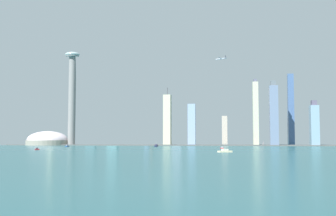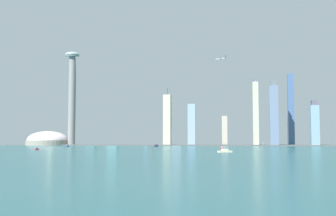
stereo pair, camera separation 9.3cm
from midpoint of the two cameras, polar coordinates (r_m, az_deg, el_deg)
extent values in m
plane|color=#24595E|center=(444.60, -9.70, -6.38)|extent=(6000.00, 6000.00, 0.00)
cube|color=#535655|center=(970.14, 0.50, -5.12)|extent=(792.52, 74.46, 2.15)
cylinder|color=gray|center=(1023.21, -13.09, 1.12)|extent=(17.43, 17.43, 219.41)
ellipsoid|color=#A1B9BD|center=(1038.82, -12.99, 7.16)|extent=(36.77, 36.77, 12.46)
torus|color=gray|center=(1037.98, -13.00, 6.92)|extent=(33.74, 33.74, 2.49)
cone|color=silver|center=(1048.85, -12.95, 9.66)|extent=(8.71, 8.71, 80.66)
cylinder|color=gray|center=(1047.19, -16.20, -4.61)|extent=(105.03, 105.03, 12.21)
ellipsoid|color=silver|center=(1047.14, -16.19, -4.28)|extent=(99.78, 99.78, 43.93)
cube|color=#ADA395|center=(1016.20, 7.83, -3.11)|extent=(13.01, 26.93, 70.54)
cylinder|color=#4C4C51|center=(1017.72, 7.80, -0.81)|extent=(1.60, 1.60, 11.38)
cube|color=#B4B79B|center=(967.36, 11.98, -0.79)|extent=(12.34, 23.48, 145.69)
cube|color=#52556B|center=(974.69, 11.91, 3.70)|extent=(7.41, 14.09, 7.09)
cube|color=#436192|center=(1034.96, 16.54, -0.22)|extent=(13.82, 24.19, 170.98)
cube|color=slate|center=(1117.21, -10.57, -2.85)|extent=(25.77, 14.77, 82.89)
cube|color=#51605F|center=(1119.08, -10.54, -0.53)|extent=(15.46, 8.86, 7.81)
cube|color=#A0A9BE|center=(1062.31, 1.17, -1.30)|extent=(27.14, 24.42, 140.69)
cube|color=#605C61|center=(1068.61, 1.17, 2.70)|extent=(16.28, 14.65, 8.74)
cube|color=slate|center=(1025.49, -2.90, -2.92)|extent=(12.32, 15.65, 78.99)
cube|color=gray|center=(1068.87, -2.44, -2.35)|extent=(12.96, 17.71, 102.01)
cylinder|color=#4C4C51|center=(1072.29, -2.43, 0.78)|extent=(1.60, 1.60, 15.31)
cube|color=#7999AE|center=(957.22, 19.52, -2.31)|extent=(17.90, 24.78, 88.55)
cube|color=#524D62|center=(959.89, 19.45, 0.66)|extent=(10.74, 14.87, 11.06)
cube|color=#78A8B2|center=(1044.31, -7.60, -2.35)|extent=(25.70, 20.50, 99.57)
cube|color=slate|center=(944.68, 14.37, -1.04)|extent=(18.43, 22.05, 133.47)
cube|color=slate|center=(951.18, 14.30, 3.32)|extent=(11.06, 13.23, 11.36)
cube|color=#BEBB9D|center=(981.73, -0.10, -1.68)|extent=(17.52, 20.38, 119.95)
cylinder|color=#4C4C51|center=(987.08, -0.10, 2.32)|extent=(1.60, 1.60, 17.76)
cube|color=beige|center=(1113.84, -15.72, -1.70)|extent=(13.33, 20.34, 124.40)
cylinder|color=#4C4C51|center=(1118.89, -15.65, 1.92)|extent=(1.60, 1.60, 17.10)
cube|color=gray|center=(1042.13, 12.56, -0.35)|extent=(13.84, 21.72, 169.74)
cube|color=#4C6164|center=(1051.56, 12.49, 4.48)|extent=(8.30, 13.03, 7.64)
cube|color=#859EC8|center=(987.91, 3.29, -2.30)|extent=(17.98, 14.88, 98.60)
cube|color=#B4232A|center=(655.27, -17.60, -5.44)|extent=(6.06, 5.82, 1.39)
cube|color=#3A3946|center=(655.23, -17.60, -5.31)|extent=(3.06, 2.99, 1.65)
cylinder|color=silver|center=(655.18, -17.60, -5.10)|extent=(0.24, 0.24, 3.25)
cube|color=#141936|center=(850.11, -1.64, -5.26)|extent=(5.85, 15.03, 2.23)
cube|color=#35364C|center=(850.07, -1.64, -5.09)|extent=(3.99, 6.65, 2.91)
cylinder|color=silver|center=(850.02, -1.64, -4.86)|extent=(0.24, 0.24, 3.72)
cube|color=#A8272F|center=(702.36, 7.44, -5.51)|extent=(6.48, 2.16, 1.22)
cube|color=#A597A4|center=(702.32, 7.43, -5.37)|extent=(2.86, 1.47, 2.04)
cube|color=beige|center=(518.90, 7.85, -5.96)|extent=(18.47, 13.76, 2.00)
cube|color=silver|center=(518.84, 7.85, -5.72)|extent=(8.89, 7.49, 2.22)
cube|color=navy|center=(861.73, -13.73, -5.15)|extent=(5.91, 9.67, 1.57)
cube|color=#9291A0|center=(861.69, -13.72, -5.01)|extent=(3.46, 4.51, 2.65)
cylinder|color=silver|center=(861.64, -13.72, -4.79)|extent=(0.24, 0.24, 3.99)
cylinder|color=#ABB2C2|center=(908.36, 7.35, 6.75)|extent=(22.92, 13.75, 2.46)
sphere|color=#ABB2C2|center=(914.37, 6.67, 6.67)|extent=(2.46, 2.46, 2.46)
cube|color=#ABB2C2|center=(908.57, 7.34, 6.82)|extent=(14.49, 23.87, 0.50)
cube|color=#ABB2C2|center=(903.48, 7.92, 6.84)|extent=(5.95, 8.82, 0.40)
cube|color=#2D333D|center=(904.12, 7.92, 7.05)|extent=(1.98, 1.37, 5.00)
camera|label=1|loc=(0.05, -90.00, 0.00)|focal=44.22mm
camera|label=2|loc=(0.05, 90.00, 0.00)|focal=44.22mm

